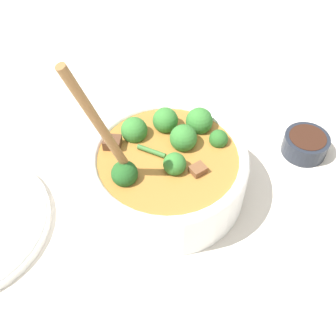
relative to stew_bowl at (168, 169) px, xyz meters
name	(u,v)px	position (x,y,z in m)	size (l,w,h in m)	color
ground_plane	(168,190)	(0.00, 0.00, -0.05)	(4.00, 4.00, 0.00)	silver
stew_bowl	(168,169)	(0.00, 0.00, 0.00)	(0.24, 0.24, 0.28)	white
condiment_bowl	(306,144)	(0.24, -0.01, -0.03)	(0.07, 0.07, 0.04)	#232833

